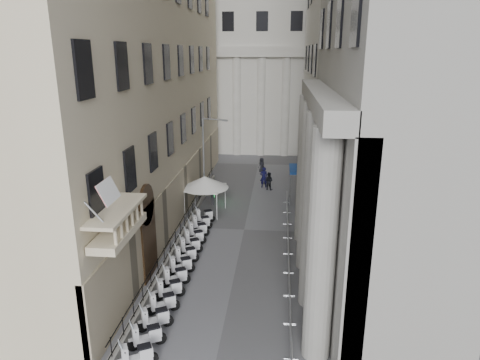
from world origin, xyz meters
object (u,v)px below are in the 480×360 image
Objects in this scene: pedestrian_a at (264,177)px; pedestrian_b at (269,181)px; street_lamp at (206,152)px; security_tent at (203,182)px; info_kiosk at (212,192)px.

pedestrian_a is 1.18× the size of pedestrian_b.
street_lamp reaches higher than pedestrian_a.
security_tent is at bearing 74.14° from pedestrian_b.
street_lamp reaches higher than info_kiosk.
info_kiosk is (0.38, 2.04, -1.56)m from security_tent.
security_tent is at bearing 48.64° from pedestrian_a.
info_kiosk is at bearing -49.01° from street_lamp.
info_kiosk is at bearing 65.31° from pedestrian_b.
street_lamp is at bearing 50.45° from pedestrian_b.
street_lamp is at bearing 27.29° from pedestrian_a.
street_lamp reaches higher than security_tent.
info_kiosk is (0.73, -1.47, -3.22)m from street_lamp.
security_tent is 2.59m from info_kiosk.
pedestrian_a is at bearing 40.32° from info_kiosk.
pedestrian_a is 0.86m from pedestrian_b.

